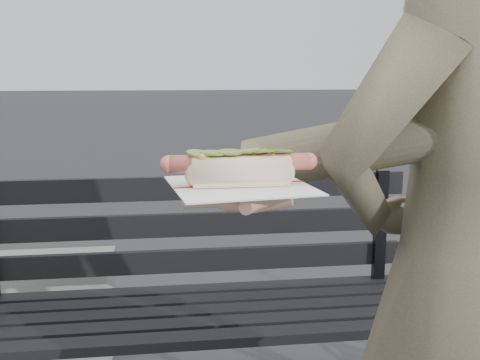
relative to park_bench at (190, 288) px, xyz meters
The scene contains 3 objects.
park_bench is the anchor object (origin of this frame).
person 1.02m from the park_bench, 62.26° to the right, with size 0.61×0.40×1.66m, color #4A4131.
held_hotdog 1.09m from the park_bench, 75.16° to the right, with size 0.64×0.31×0.20m.
Camera 1 is at (-0.10, -0.76, 1.22)m, focal length 42.00 mm.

